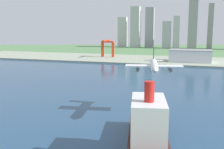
{
  "coord_description": "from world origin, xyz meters",
  "views": [
    {
      "loc": [
        51.0,
        -8.5,
        58.25
      ],
      "look_at": [
        -5.14,
        165.4,
        27.23
      ],
      "focal_mm": 43.46,
      "sensor_mm": 36.0,
      "label": 1
    }
  ],
  "objects_px": {
    "port_crane_red": "(107,45)",
    "warehouse_main": "(190,56)",
    "cargo_ship": "(148,133)",
    "airplane_landing": "(154,65)"
  },
  "relations": [
    {
      "from": "airplane_landing",
      "to": "port_crane_red",
      "type": "relative_size",
      "value": 1.25
    },
    {
      "from": "cargo_ship",
      "to": "warehouse_main",
      "type": "xyz_separation_m",
      "value": [
        6.65,
        360.78,
        2.49
      ]
    },
    {
      "from": "warehouse_main",
      "to": "airplane_landing",
      "type": "bearing_deg",
      "value": -92.6
    },
    {
      "from": "airplane_landing",
      "to": "cargo_ship",
      "type": "height_order",
      "value": "airplane_landing"
    },
    {
      "from": "port_crane_red",
      "to": "cargo_ship",
      "type": "bearing_deg",
      "value": -68.63
    },
    {
      "from": "airplane_landing",
      "to": "warehouse_main",
      "type": "xyz_separation_m",
      "value": [
        13.71,
        302.02,
        -21.49
      ]
    },
    {
      "from": "cargo_ship",
      "to": "port_crane_red",
      "type": "height_order",
      "value": "cargo_ship"
    },
    {
      "from": "warehouse_main",
      "to": "port_crane_red",
      "type": "bearing_deg",
      "value": 169.45
    },
    {
      "from": "port_crane_red",
      "to": "warehouse_main",
      "type": "bearing_deg",
      "value": -10.55
    },
    {
      "from": "warehouse_main",
      "to": "cargo_ship",
      "type": "bearing_deg",
      "value": -91.06
    }
  ]
}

